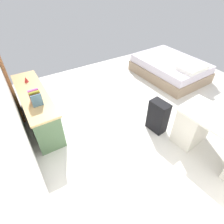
% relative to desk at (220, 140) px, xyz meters
% --- Properties ---
extents(ground_plane, '(6.08, 6.08, 0.00)m').
position_rel_desk_xyz_m(ground_plane, '(1.23, 0.11, -0.39)').
color(ground_plane, silver).
extents(wall_back, '(4.65, 0.10, 2.73)m').
position_rel_desk_xyz_m(wall_back, '(1.23, 2.65, 0.97)').
color(wall_back, white).
rests_on(wall_back, ground_plane).
extents(door_wooden, '(0.88, 0.05, 2.04)m').
position_rel_desk_xyz_m(door_wooden, '(3.00, 2.57, 0.63)').
color(door_wooden, brown).
rests_on(door_wooden, ground_plane).
extents(desk, '(1.50, 0.80, 0.75)m').
position_rel_desk_xyz_m(desk, '(0.00, 0.00, 0.00)').
color(desk, silver).
rests_on(desk, ground_plane).
extents(credenza, '(1.80, 0.48, 0.72)m').
position_rel_desk_xyz_m(credenza, '(2.39, 2.26, -0.03)').
color(credenza, '#4C6B47').
rests_on(credenza, ground_plane).
extents(bed, '(1.96, 1.48, 0.58)m').
position_rel_desk_xyz_m(bed, '(2.44, -1.37, -0.15)').
color(bed, gray).
rests_on(bed, ground_plane).
extents(suitcase_black, '(0.38, 0.26, 0.64)m').
position_rel_desk_xyz_m(suitcase_black, '(1.01, 0.38, -0.07)').
color(suitcase_black, black).
rests_on(suitcase_black, ground_plane).
extents(book_row, '(0.23, 0.17, 0.23)m').
position_rel_desk_xyz_m(book_row, '(2.05, 2.27, 0.44)').
color(book_row, '#46687B').
rests_on(book_row, credenza).
extents(figurine_small, '(0.08, 0.08, 0.11)m').
position_rel_desk_xyz_m(figurine_small, '(2.85, 2.27, 0.38)').
color(figurine_small, red).
rests_on(figurine_small, credenza).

